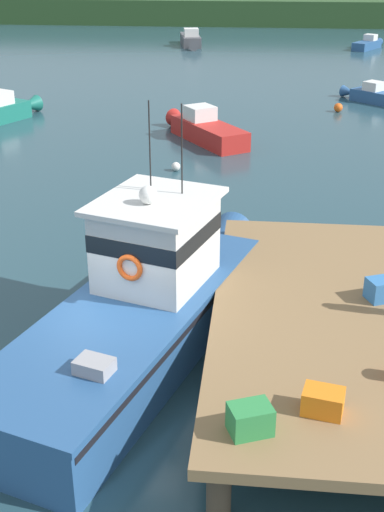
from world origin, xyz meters
TOP-DOWN VIEW (x-y plane):
  - ground_plane at (0.00, 0.00)m, footprint 200.00×200.00m
  - dock at (4.80, 0.00)m, footprint 6.00×9.00m
  - main_fishing_boat at (0.37, 0.36)m, footprint 4.86×9.89m
  - crate_stack_near_edge at (5.07, 0.64)m, footprint 0.72×0.64m
  - crate_single_by_cleat at (2.60, -3.63)m, footprint 0.72×0.63m
  - crate_single_far at (3.66, -3.06)m, footprint 0.68×0.56m
  - moored_boat_near_channel at (-3.37, 44.71)m, footprint 2.15×5.55m
  - moored_boat_far_right at (0.19, 16.50)m, footprint 3.92×4.97m
  - moored_boat_off_the_point at (10.54, 44.55)m, footprint 2.82×3.99m
  - moored_boat_outer_mooring at (8.43, 24.61)m, footprint 3.61×3.39m
  - mooring_buoy_inshore at (-0.46, 12.12)m, footprint 0.32×0.32m
  - mooring_buoy_channel_marker at (6.26, 22.32)m, footprint 0.43×0.43m
  - far_shoreline at (0.00, 62.00)m, footprint 120.00×8.00m

SIDE VIEW (x-z plane):
  - ground_plane at x=0.00m, z-range 0.00..0.00m
  - mooring_buoy_inshore at x=-0.46m, z-range 0.00..0.32m
  - mooring_buoy_channel_marker at x=6.26m, z-range 0.00..0.43m
  - moored_boat_outer_mooring at x=8.43m, z-range -0.16..0.89m
  - moored_boat_off_the_point at x=10.54m, z-range -0.17..0.89m
  - moored_boat_far_right at x=0.19m, z-range -0.21..1.14m
  - moored_boat_near_channel at x=-3.37m, z-range -0.22..1.17m
  - main_fishing_boat at x=0.37m, z-range -1.39..3.41m
  - dock at x=4.80m, z-range 0.47..1.67m
  - far_shoreline at x=0.00m, z-range 0.00..2.40m
  - crate_single_far at x=3.66m, z-range 1.20..1.58m
  - crate_stack_near_edge at x=5.07m, z-range 1.20..1.63m
  - crate_single_by_cleat at x=2.60m, z-range 1.20..1.64m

